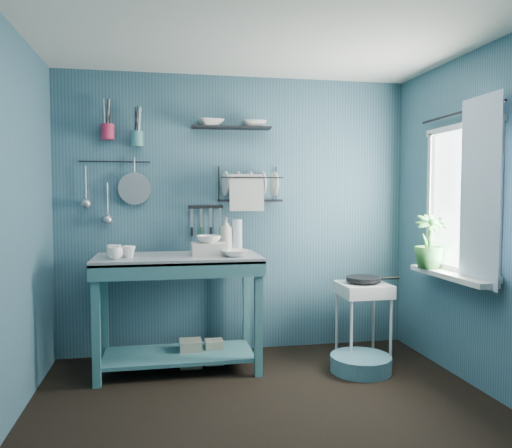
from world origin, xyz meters
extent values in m
plane|color=black|center=(0.00, 0.00, 0.00)|extent=(3.20, 3.20, 0.00)
plane|color=silver|center=(0.00, 0.00, 2.50)|extent=(3.20, 3.20, 0.00)
plane|color=#315565|center=(0.00, 1.50, 1.25)|extent=(3.20, 0.00, 3.20)
plane|color=#315565|center=(0.00, -1.50, 1.25)|extent=(3.20, 0.00, 3.20)
plane|color=#315565|center=(1.60, 0.00, 1.25)|extent=(0.00, 3.00, 3.00)
cube|color=#387076|center=(-0.56, 1.06, 0.47)|extent=(1.37, 0.76, 0.94)
imported|color=white|center=(-1.04, 0.90, 0.99)|extent=(0.12, 0.12, 0.10)
imported|color=white|center=(-0.94, 1.00, 0.98)|extent=(0.14, 0.14, 0.09)
imported|color=white|center=(-1.06, 1.06, 0.99)|extent=(0.17, 0.17, 0.10)
cube|color=beige|center=(-0.31, 1.04, 0.99)|extent=(0.28, 0.22, 0.10)
imported|color=white|center=(-0.31, 1.04, 1.07)|extent=(0.20, 0.19, 0.06)
imported|color=beige|center=(-0.14, 1.26, 1.09)|extent=(0.11, 0.12, 0.30)
cylinder|color=silver|center=(-0.04, 1.28, 1.08)|extent=(0.09, 0.09, 0.28)
imported|color=white|center=(-0.11, 0.91, 0.96)|extent=(0.22, 0.22, 0.05)
cube|color=silver|center=(1.04, 1.04, 0.33)|extent=(0.46, 0.46, 0.66)
cylinder|color=black|center=(1.04, 1.04, 0.70)|extent=(0.30, 0.30, 0.03)
cube|color=black|center=(-0.29, 1.47, 1.32)|extent=(0.32, 0.06, 0.03)
cube|color=black|center=(0.09, 1.37, 1.53)|extent=(0.58, 0.32, 0.32)
cube|color=black|center=(-0.07, 1.40, 2.02)|extent=(0.71, 0.23, 0.01)
imported|color=white|center=(-0.25, 1.40, 2.09)|extent=(0.27, 0.27, 0.06)
imported|color=white|center=(0.14, 1.40, 2.08)|extent=(0.24, 0.24, 0.06)
cylinder|color=#AE2043|center=(-1.13, 1.42, 1.97)|extent=(0.11, 0.11, 0.13)
cylinder|color=#3A7979|center=(-0.88, 1.42, 1.91)|extent=(0.11, 0.11, 0.13)
cylinder|color=#9C9EA3|center=(-0.91, 1.45, 1.49)|extent=(0.28, 0.03, 0.28)
cylinder|color=#9C9EA3|center=(-1.32, 1.46, 1.53)|extent=(0.01, 0.01, 0.30)
cylinder|color=#9C9EA3|center=(-1.14, 1.46, 1.39)|extent=(0.01, 0.01, 0.30)
cylinder|color=black|center=(-1.08, 1.47, 1.72)|extent=(0.60, 0.01, 0.01)
plane|color=white|center=(1.59, 0.45, 1.40)|extent=(0.00, 1.10, 1.10)
cube|color=silver|center=(1.50, 0.45, 0.81)|extent=(0.16, 0.95, 0.04)
plane|color=white|center=(1.52, 0.15, 1.45)|extent=(0.00, 1.35, 1.35)
cylinder|color=black|center=(1.54, 0.45, 2.05)|extent=(0.02, 1.05, 0.02)
imported|color=#29682A|center=(1.46, 0.71, 1.05)|extent=(0.27, 0.27, 0.44)
cube|color=gray|center=(-0.46, 1.11, 0.11)|extent=(0.18, 0.18, 0.22)
cube|color=gray|center=(-0.26, 1.14, 0.10)|extent=(0.15, 0.15, 0.20)
cylinder|color=teal|center=(0.89, 0.72, 0.07)|extent=(0.49, 0.49, 0.13)
camera|label=1|loc=(-0.68, -3.01, 1.43)|focal=35.00mm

